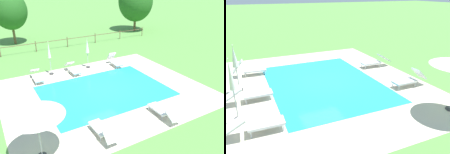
{
  "view_description": "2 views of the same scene",
  "coord_description": "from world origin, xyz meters",
  "views": [
    {
      "loc": [
        -6.29,
        -11.68,
        6.89
      ],
      "look_at": [
        0.83,
        0.5,
        0.6
      ],
      "focal_mm": 36.85,
      "sensor_mm": 36.0,
      "label": 1
    },
    {
      "loc": [
        -10.77,
        4.01,
        4.79
      ],
      "look_at": [
        -1.41,
        -0.25,
        0.79
      ],
      "focal_mm": 35.88,
      "sensor_mm": 36.0,
      "label": 2
    }
  ],
  "objects": [
    {
      "name": "sun_lounger_north_far",
      "position": [
        2.89,
        3.58,
        0.39
      ],
      "size": [
        0.74,
        1.9,
        0.99
      ],
      "color": "white",
      "rests_on": "ground"
    },
    {
      "name": "patio_umbrella_closed_row_west",
      "position": [
        -2.19,
        4.43,
        1.64
      ],
      "size": [
        0.32,
        0.32,
        2.54
      ],
      "color": "#383838",
      "rests_on": "ground"
    },
    {
      "name": "ground_plane",
      "position": [
        0.0,
        0.0,
        0.0
      ],
      "size": [
        160.0,
        160.0,
        0.0
      ],
      "primitive_type": "plane",
      "color": "#599342"
    },
    {
      "name": "sun_lounger_south_near_corner",
      "position": [
        -3.4,
        3.81,
        0.36
      ],
      "size": [
        0.66,
        2.07,
        0.75
      ],
      "color": "white",
      "rests_on": "ground"
    },
    {
      "name": "sun_lounger_north_end",
      "position": [
        1.22,
        -4.13,
        0.36
      ],
      "size": [
        0.63,
        2.05,
        0.78
      ],
      "color": "white",
      "rests_on": "ground"
    },
    {
      "name": "pool_coping_rim",
      "position": [
        0.0,
        0.0,
        0.01
      ],
      "size": [
        8.35,
        6.18,
        0.01
      ],
      "color": "beige",
      "rests_on": "ground"
    },
    {
      "name": "pool_deck_paving",
      "position": [
        0.0,
        0.0,
        0.0
      ],
      "size": [
        12.51,
        10.34,
        0.01
      ],
      "primitive_type": "cube",
      "color": "beige",
      "rests_on": "ground"
    },
    {
      "name": "swimming_pool_water",
      "position": [
        0.0,
        0.0,
        0.01
      ],
      "size": [
        7.87,
        5.7,
        0.01
      ],
      "primitive_type": "cube",
      "color": "#23A8C1",
      "rests_on": "ground"
    },
    {
      "name": "sun_lounger_north_mid",
      "position": [
        -2.29,
        -3.98,
        0.38
      ],
      "size": [
        0.63,
        1.95,
        0.91
      ],
      "color": "white",
      "rests_on": "ground"
    },
    {
      "name": "patio_umbrella_closed_row_mid_west",
      "position": [
        0.79,
        4.27,
        1.64
      ],
      "size": [
        0.32,
        0.32,
        2.39
      ],
      "color": "#383838",
      "rests_on": "ground"
    },
    {
      "name": "sun_lounger_north_near_steps",
      "position": [
        -0.7,
        3.81,
        0.36
      ],
      "size": [
        0.62,
        2.05,
        0.78
      ],
      "color": "white",
      "rests_on": "ground"
    }
  ]
}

